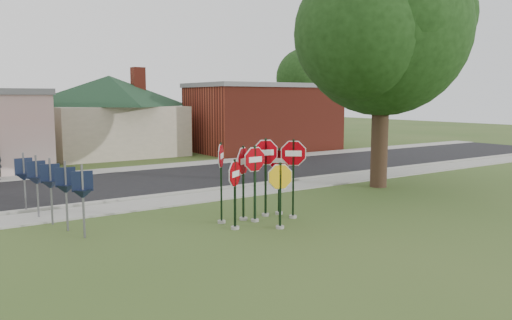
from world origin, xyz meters
TOP-DOWN VIEW (x-y plane):
  - ground at (0.00, 0.00)m, footprint 120.00×120.00m
  - sidewalk_near at (0.00, 5.50)m, footprint 60.00×1.60m
  - road at (0.00, 10.00)m, footprint 60.00×7.00m
  - sidewalk_far at (0.00, 14.30)m, footprint 60.00×1.60m
  - curb at (0.00, 6.50)m, footprint 60.00×0.20m
  - stop_sign_center at (-0.19, 1.44)m, footprint 1.04×0.24m
  - stop_sign_yellow at (-0.04, 0.35)m, footprint 0.99×0.31m
  - stop_sign_left at (-1.15, 1.01)m, footprint 0.86×0.61m
  - stop_sign_right at (1.06, 1.15)m, footprint 0.87×0.70m
  - stop_sign_back_right at (0.50, 1.85)m, footprint 1.09×0.32m
  - stop_sign_back_left at (-0.37, 1.80)m, footprint 0.96×0.69m
  - stop_sign_far_right at (1.00, 1.80)m, footprint 0.55×0.84m
  - stop_sign_far_left at (-1.13, 1.83)m, footprint 0.65×0.77m
  - route_sign_row at (-5.40, 4.50)m, footprint 1.43×4.63m
  - building_house at (2.00, 22.00)m, footprint 11.60×11.60m
  - building_brick at (12.00, 18.50)m, footprint 10.20×6.20m
  - oak_tree at (7.50, 3.50)m, footprint 10.65×10.05m
  - bg_tree_right at (22.00, 26.00)m, footprint 5.60×5.60m

SIDE VIEW (x-z plane):
  - ground at x=0.00m, z-range 0.00..0.00m
  - road at x=0.00m, z-range 0.00..0.04m
  - sidewalk_near at x=0.00m, z-range 0.00..0.06m
  - sidewalk_far at x=0.00m, z-range 0.00..0.06m
  - curb at x=0.00m, z-range 0.00..0.14m
  - stop_sign_yellow at x=-0.04m, z-range 0.17..2.19m
  - route_sign_row at x=-5.40m, z-range 0.22..2.22m
  - stop_sign_left at x=-1.15m, z-range 0.20..2.33m
  - stop_sign_far_right at x=1.00m, z-range 0.22..2.48m
  - stop_sign_center at x=-0.19m, z-range 0.27..2.71m
  - stop_sign_back_left at x=-0.37m, z-range 0.29..2.71m
  - stop_sign_far_left at x=-1.13m, z-range 0.28..2.82m
  - stop_sign_right at x=1.06m, z-range 0.32..2.92m
  - stop_sign_back_right at x=0.50m, z-range 0.33..2.94m
  - building_brick at x=12.00m, z-range 0.03..4.78m
  - building_house at x=2.00m, z-range 0.55..6.75m
  - bg_tree_right at x=22.00m, z-range 1.38..9.78m
  - oak_tree at x=7.50m, z-range 1.49..11.55m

